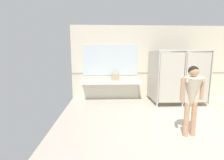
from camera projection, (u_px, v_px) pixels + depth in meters
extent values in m
cube|color=#B2A899|center=(207.00, 135.00, 3.79)|extent=(7.49, 6.95, 0.10)
cube|color=beige|center=(162.00, 63.00, 6.74)|extent=(7.49, 0.12, 2.97)
cube|color=#9E937F|center=(162.00, 73.00, 6.74)|extent=(7.49, 0.01, 0.06)
cube|color=silver|center=(111.00, 82.00, 6.39)|extent=(2.34, 0.59, 0.14)
cube|color=silver|center=(110.00, 90.00, 6.70)|extent=(2.34, 0.08, 0.68)
cube|color=beige|center=(91.00, 81.00, 6.32)|extent=(0.42, 0.32, 0.11)
cylinder|color=silver|center=(91.00, 78.00, 6.53)|extent=(0.04, 0.04, 0.11)
cylinder|color=silver|center=(91.00, 77.00, 6.47)|extent=(0.03, 0.11, 0.03)
sphere|color=silver|center=(93.00, 78.00, 6.55)|extent=(0.04, 0.04, 0.04)
cube|color=beige|center=(111.00, 81.00, 6.35)|extent=(0.42, 0.32, 0.11)
cylinder|color=silver|center=(110.00, 78.00, 6.57)|extent=(0.04, 0.04, 0.11)
cylinder|color=silver|center=(110.00, 77.00, 6.51)|extent=(0.03, 0.11, 0.03)
sphere|color=silver|center=(112.00, 78.00, 6.58)|extent=(0.04, 0.04, 0.04)
cube|color=beige|center=(130.00, 81.00, 6.39)|extent=(0.42, 0.32, 0.11)
cylinder|color=silver|center=(129.00, 78.00, 6.60)|extent=(0.04, 0.04, 0.11)
cylinder|color=silver|center=(130.00, 77.00, 6.54)|extent=(0.03, 0.11, 0.03)
sphere|color=silver|center=(131.00, 78.00, 6.62)|extent=(0.04, 0.04, 0.04)
cube|color=silver|center=(110.00, 60.00, 6.55)|extent=(2.24, 0.02, 1.23)
cube|color=#B2AD9E|center=(153.00, 76.00, 6.05)|extent=(0.03, 1.33, 1.81)
cylinder|color=silver|center=(157.00, 105.00, 5.60)|extent=(0.05, 0.05, 0.12)
cube|color=#B2AD9E|center=(177.00, 76.00, 6.09)|extent=(0.03, 1.33, 1.81)
cylinder|color=silver|center=(182.00, 105.00, 5.64)|extent=(0.05, 0.05, 0.12)
cube|color=#B2AD9E|center=(200.00, 75.00, 6.13)|extent=(0.03, 1.33, 1.81)
cylinder|color=silver|center=(208.00, 105.00, 5.69)|extent=(0.05, 0.05, 0.12)
cube|color=#B2AD9E|center=(172.00, 78.00, 5.44)|extent=(0.83, 0.03, 1.71)
cube|color=#B2AD9E|center=(198.00, 78.00, 5.48)|extent=(0.83, 0.03, 1.71)
cube|color=#B7BABF|center=(187.00, 50.00, 5.32)|extent=(1.88, 0.04, 0.04)
cylinder|color=tan|center=(194.00, 119.00, 3.60)|extent=(0.11, 0.11, 0.77)
cylinder|color=tan|center=(186.00, 120.00, 3.57)|extent=(0.11, 0.11, 0.77)
cone|color=beige|center=(192.00, 93.00, 3.49)|extent=(0.45, 0.45, 0.67)
cube|color=beige|center=(193.00, 79.00, 3.44)|extent=(0.44, 0.22, 0.10)
cylinder|color=tan|center=(202.00, 89.00, 3.52)|extent=(0.08, 0.08, 0.49)
cylinder|color=tan|center=(182.00, 90.00, 3.44)|extent=(0.08, 0.08, 0.49)
sphere|color=tan|center=(194.00, 72.00, 3.42)|extent=(0.21, 0.21, 0.21)
sphere|color=black|center=(193.00, 71.00, 3.43)|extent=(0.21, 0.21, 0.21)
cube|color=tan|center=(115.00, 77.00, 6.22)|extent=(0.32, 0.15, 0.26)
torus|color=tan|center=(115.00, 73.00, 6.19)|extent=(0.24, 0.02, 0.24)
cylinder|color=teal|center=(113.00, 77.00, 6.54)|extent=(0.07, 0.07, 0.15)
cylinder|color=black|center=(113.00, 75.00, 6.53)|extent=(0.03, 0.03, 0.04)
cylinder|color=beige|center=(124.00, 79.00, 6.35)|extent=(0.07, 0.07, 0.09)
cylinder|color=#B7BABF|center=(160.00, 124.00, 4.26)|extent=(0.14, 0.14, 0.01)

